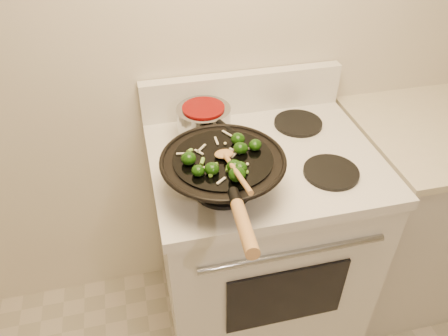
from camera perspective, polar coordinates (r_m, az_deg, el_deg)
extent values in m
plane|color=silver|center=(1.64, 5.72, 19.92)|extent=(3.50, 0.00, 3.50)
cube|color=white|center=(1.83, 4.39, -10.32)|extent=(0.76, 0.64, 0.88)
cube|color=white|center=(1.52, 5.21, 1.18)|extent=(0.78, 0.66, 0.04)
cube|color=white|center=(1.70, 2.38, 9.85)|extent=(0.78, 0.05, 0.16)
cylinder|color=#989CA0|center=(1.38, 9.06, -11.00)|extent=(0.60, 0.02, 0.02)
cube|color=black|center=(1.56, 8.13, -16.36)|extent=(0.42, 0.01, 0.28)
cylinder|color=black|center=(1.35, -0.13, -2.73)|extent=(0.18, 0.18, 0.01)
cylinder|color=black|center=(1.46, 13.81, -0.52)|extent=(0.18, 0.18, 0.01)
cylinder|color=black|center=(1.58, -2.59, 4.27)|extent=(0.18, 0.18, 0.01)
cylinder|color=black|center=(1.67, 9.65, 5.79)|extent=(0.18, 0.18, 0.01)
cube|color=silver|center=(2.21, 26.18, -4.88)|extent=(0.87, 0.60, 0.88)
torus|color=black|center=(1.28, -0.14, 1.11)|extent=(0.37, 0.37, 0.01)
cylinder|color=black|center=(1.28, -0.14, 1.21)|extent=(0.30, 0.30, 0.01)
cylinder|color=black|center=(1.09, 1.43, -3.85)|extent=(0.03, 0.06, 0.04)
cylinder|color=#B27F46|center=(0.99, 2.66, -7.71)|extent=(0.05, 0.20, 0.07)
ellipsoid|color=black|center=(1.21, -1.61, -0.09)|extent=(0.04, 0.04, 0.04)
cylinder|color=#4D772A|center=(1.22, -1.03, -0.39)|extent=(0.02, 0.02, 0.02)
ellipsoid|color=black|center=(1.30, 4.04, 2.98)|extent=(0.04, 0.04, 0.03)
ellipsoid|color=black|center=(1.32, 1.81, 3.81)|extent=(0.04, 0.04, 0.04)
ellipsoid|color=black|center=(1.21, -3.42, -0.35)|extent=(0.04, 0.04, 0.03)
cylinder|color=#4D772A|center=(1.21, -2.89, -0.60)|extent=(0.02, 0.02, 0.01)
ellipsoid|color=black|center=(1.22, 1.34, 0.23)|extent=(0.04, 0.04, 0.04)
ellipsoid|color=black|center=(1.29, 2.09, 2.62)|extent=(0.04, 0.04, 0.03)
ellipsoid|color=black|center=(1.21, 2.07, 0.01)|extent=(0.04, 0.04, 0.04)
cylinder|color=#4D772A|center=(1.22, 2.63, -0.30)|extent=(0.02, 0.02, 0.02)
ellipsoid|color=black|center=(1.29, 2.37, 2.61)|extent=(0.04, 0.04, 0.03)
ellipsoid|color=black|center=(1.25, -4.66, 1.25)|extent=(0.04, 0.04, 0.04)
ellipsoid|color=black|center=(1.19, 1.73, -0.83)|extent=(0.05, 0.05, 0.04)
cylinder|color=#4D772A|center=(1.20, 2.39, -1.23)|extent=(0.02, 0.02, 0.01)
ellipsoid|color=black|center=(1.31, 4.11, 3.08)|extent=(0.04, 0.04, 0.03)
cube|color=beige|center=(1.29, -5.30, 1.89)|extent=(0.04, 0.01, 0.00)
cube|color=beige|center=(1.31, 2.47, 2.50)|extent=(0.05, 0.01, 0.00)
cube|color=beige|center=(1.30, -3.30, 2.10)|extent=(0.03, 0.03, 0.00)
cube|color=beige|center=(1.29, 1.47, 1.89)|extent=(0.04, 0.04, 0.00)
cube|color=beige|center=(1.37, 0.49, 4.49)|extent=(0.03, 0.04, 0.00)
cube|color=beige|center=(1.30, 1.42, 2.24)|extent=(0.03, 0.04, 0.00)
cube|color=beige|center=(1.31, -2.98, 2.57)|extent=(0.04, 0.04, 0.00)
cube|color=beige|center=(1.34, -1.00, 3.57)|extent=(0.01, 0.04, 0.00)
cube|color=beige|center=(1.19, -0.37, -1.67)|extent=(0.03, 0.03, 0.00)
cylinder|color=#6AA836|center=(1.25, -2.86, 0.85)|extent=(0.02, 0.02, 0.01)
cylinder|color=#6AA836|center=(1.29, -4.50, 2.26)|extent=(0.02, 0.03, 0.02)
cylinder|color=#6AA836|center=(1.22, 0.49, -0.08)|extent=(0.03, 0.02, 0.02)
cylinder|color=#6AA836|center=(1.21, -1.84, -0.70)|extent=(0.03, 0.03, 0.02)
cylinder|color=#6AA836|center=(1.24, -1.31, 0.44)|extent=(0.02, 0.02, 0.01)
cylinder|color=#6AA836|center=(1.21, 2.56, -0.54)|extent=(0.03, 0.02, 0.01)
sphere|color=beige|center=(1.33, 0.15, 3.22)|extent=(0.01, 0.01, 0.01)
sphere|color=beige|center=(1.23, -2.59, 0.00)|extent=(0.01, 0.01, 0.01)
sphere|color=beige|center=(1.25, 2.36, 0.62)|extent=(0.01, 0.01, 0.01)
sphere|color=beige|center=(1.28, -4.37, 1.73)|extent=(0.01, 0.01, 0.01)
sphere|color=beige|center=(1.25, 3.07, 0.50)|extent=(0.01, 0.01, 0.01)
ellipsoid|color=#B27F46|center=(1.27, 0.01, 1.86)|extent=(0.06, 0.05, 0.02)
cylinder|color=#B27F46|center=(1.17, 1.63, -0.54)|extent=(0.03, 0.24, 0.06)
cylinder|color=#989CA0|center=(1.55, -2.65, 6.10)|extent=(0.19, 0.19, 0.11)
cylinder|color=#700705|center=(1.52, -2.72, 7.87)|extent=(0.15, 0.15, 0.01)
cylinder|color=black|center=(1.42, 0.64, 4.99)|extent=(0.06, 0.12, 0.02)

